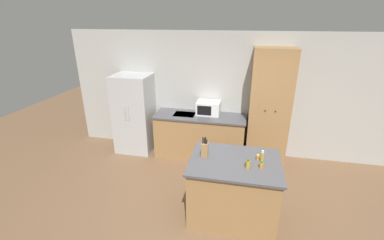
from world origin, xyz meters
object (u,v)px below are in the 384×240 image
at_px(spice_bottle_short_red, 248,163).
at_px(spice_bottle_pale_salt, 248,164).
at_px(spice_bottle_green_herb, 262,157).
at_px(microwave, 208,108).
at_px(knife_block, 205,150).
at_px(refrigerator, 134,114).
at_px(pantry_cabinet, 269,108).
at_px(spice_bottle_amber_oil, 258,157).
at_px(spice_bottle_tall_dark, 261,165).

xyz_separation_m(spice_bottle_short_red, spice_bottle_pale_salt, (-0.00, -0.08, 0.03)).
height_order(spice_bottle_green_herb, spice_bottle_pale_salt, spice_bottle_green_herb).
distance_m(spice_bottle_green_herb, spice_bottle_pale_salt, 0.29).
xyz_separation_m(microwave, knife_block, (0.22, -1.79, -0.02)).
bearing_deg(microwave, refrigerator, -175.47).
bearing_deg(pantry_cabinet, spice_bottle_amber_oil, -98.29).
bearing_deg(microwave, spice_bottle_amber_oil, -60.46).
xyz_separation_m(spice_bottle_tall_dark, spice_bottle_amber_oil, (-0.04, 0.21, -0.01)).
bearing_deg(microwave, spice_bottle_pale_salt, -66.97).
bearing_deg(spice_bottle_short_red, spice_bottle_amber_oil, 52.17).
xyz_separation_m(refrigerator, spice_bottle_green_herb, (2.66, -1.64, 0.16)).
bearing_deg(spice_bottle_pale_salt, spice_bottle_tall_dark, 12.19).
bearing_deg(knife_block, spice_bottle_pale_salt, -16.31).
bearing_deg(spice_bottle_short_red, spice_bottle_tall_dark, -12.19).
bearing_deg(spice_bottle_green_herb, spice_bottle_amber_oil, 144.04).
xyz_separation_m(spice_bottle_tall_dark, spice_bottle_pale_salt, (-0.18, -0.04, 0.02)).
height_order(microwave, spice_bottle_pale_salt, microwave).
relative_size(spice_bottle_amber_oil, spice_bottle_pale_salt, 0.64).
distance_m(spice_bottle_tall_dark, spice_bottle_amber_oil, 0.22).
height_order(refrigerator, spice_bottle_pale_salt, refrigerator).
height_order(pantry_cabinet, spice_bottle_green_herb, pantry_cabinet).
height_order(spice_bottle_amber_oil, spice_bottle_green_herb, spice_bottle_green_herb).
bearing_deg(spice_bottle_short_red, microwave, 113.96).
distance_m(spice_bottle_tall_dark, spice_bottle_pale_salt, 0.19).
height_order(microwave, spice_bottle_tall_dark, microwave).
relative_size(microwave, spice_bottle_green_herb, 2.70).
bearing_deg(spice_bottle_short_red, pantry_cabinet, 78.40).
relative_size(pantry_cabinet, spice_bottle_amber_oil, 26.49).
bearing_deg(knife_block, spice_bottle_green_herb, 1.93).
height_order(refrigerator, spice_bottle_tall_dark, refrigerator).
xyz_separation_m(refrigerator, knife_block, (1.85, -1.66, 0.19)).
bearing_deg(spice_bottle_tall_dark, microwave, 117.78).
xyz_separation_m(pantry_cabinet, spice_bottle_short_red, (-0.38, -1.83, -0.20)).
height_order(knife_block, spice_bottle_green_herb, knife_block).
distance_m(knife_block, spice_bottle_tall_dark, 0.82).
xyz_separation_m(microwave, spice_bottle_amber_oil, (0.98, -1.72, -0.10)).
xyz_separation_m(pantry_cabinet, spice_bottle_pale_salt, (-0.38, -1.91, -0.17)).
xyz_separation_m(refrigerator, microwave, (1.63, 0.13, 0.21)).
xyz_separation_m(microwave, spice_bottle_tall_dark, (1.02, -1.93, -0.09)).
bearing_deg(spice_bottle_tall_dark, pantry_cabinet, 83.90).
bearing_deg(knife_block, spice_bottle_amber_oil, 5.13).
relative_size(spice_bottle_short_red, spice_bottle_amber_oil, 0.91).
distance_m(spice_bottle_short_red, spice_bottle_pale_salt, 0.08).
bearing_deg(microwave, spice_bottle_tall_dark, -62.22).
relative_size(knife_block, spice_bottle_pale_salt, 2.37).
relative_size(microwave, spice_bottle_pale_salt, 3.51).
distance_m(refrigerator, spice_bottle_amber_oil, 3.06).
relative_size(spice_bottle_tall_dark, spice_bottle_green_herb, 0.58).
distance_m(pantry_cabinet, microwave, 1.22).
bearing_deg(spice_bottle_short_red, spice_bottle_pale_salt, -92.98).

